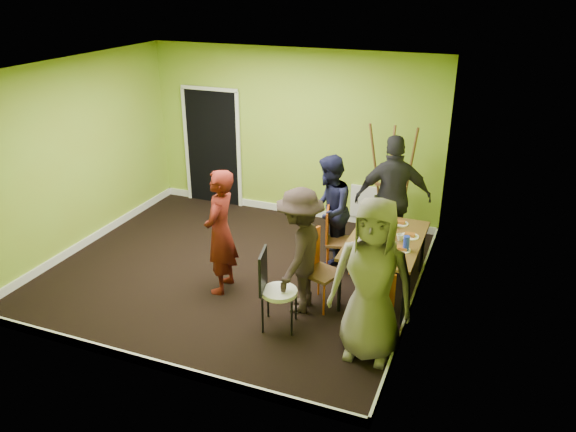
{
  "coord_description": "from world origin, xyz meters",
  "views": [
    {
      "loc": [
        3.25,
        -6.2,
        3.85
      ],
      "look_at": [
        0.81,
        0.0,
        0.96
      ],
      "focal_mm": 35.0,
      "sensor_mm": 36.0,
      "label": 1
    }
  ],
  "objects_px": {
    "person_left_near": "(300,251)",
    "person_standing": "(220,232)",
    "thermos": "(388,230)",
    "chair_left_near": "(317,264)",
    "person_front_end": "(372,280)",
    "person_left_far": "(329,210)",
    "orange_bottle": "(384,232)",
    "blue_bottle": "(406,244)",
    "dining_table": "(385,243)",
    "easel": "(391,183)",
    "chair_back_end": "(388,217)",
    "chair_bentwood": "(274,286)",
    "person_back_end": "(393,199)",
    "chair_left_far": "(334,236)",
    "chair_front_end": "(376,302)"
  },
  "relations": [
    {
      "from": "easel",
      "to": "person_left_near",
      "type": "relative_size",
      "value": 1.16
    },
    {
      "from": "dining_table",
      "to": "chair_left_near",
      "type": "distance_m",
      "value": 0.95
    },
    {
      "from": "person_left_near",
      "to": "person_standing",
      "type": "bearing_deg",
      "value": -95.16
    },
    {
      "from": "person_left_near",
      "to": "person_front_end",
      "type": "distance_m",
      "value": 1.18
    },
    {
      "from": "chair_left_far",
      "to": "orange_bottle",
      "type": "height_order",
      "value": "chair_left_far"
    },
    {
      "from": "chair_left_near",
      "to": "person_standing",
      "type": "relative_size",
      "value": 0.59
    },
    {
      "from": "dining_table",
      "to": "person_left_far",
      "type": "height_order",
      "value": "person_left_far"
    },
    {
      "from": "person_standing",
      "to": "person_left_far",
      "type": "height_order",
      "value": "person_standing"
    },
    {
      "from": "person_standing",
      "to": "person_left_far",
      "type": "distance_m",
      "value": 1.64
    },
    {
      "from": "thermos",
      "to": "blue_bottle",
      "type": "height_order",
      "value": "thermos"
    },
    {
      "from": "thermos",
      "to": "person_left_near",
      "type": "relative_size",
      "value": 0.14
    },
    {
      "from": "chair_back_end",
      "to": "chair_bentwood",
      "type": "height_order",
      "value": "chair_back_end"
    },
    {
      "from": "chair_left_near",
      "to": "chair_front_end",
      "type": "xyz_separation_m",
      "value": [
        0.89,
        -0.56,
        -0.01
      ]
    },
    {
      "from": "chair_left_near",
      "to": "blue_bottle",
      "type": "bearing_deg",
      "value": 128.27
    },
    {
      "from": "chair_front_end",
      "to": "chair_bentwood",
      "type": "bearing_deg",
      "value": 172.01
    },
    {
      "from": "dining_table",
      "to": "person_front_end",
      "type": "bearing_deg",
      "value": -83.77
    },
    {
      "from": "dining_table",
      "to": "person_left_far",
      "type": "xyz_separation_m",
      "value": [
        -0.93,
        0.53,
        0.1
      ]
    },
    {
      "from": "orange_bottle",
      "to": "blue_bottle",
      "type": "bearing_deg",
      "value": -45.63
    },
    {
      "from": "person_left_near",
      "to": "person_back_end",
      "type": "distance_m",
      "value": 1.94
    },
    {
      "from": "chair_back_end",
      "to": "chair_bentwood",
      "type": "relative_size",
      "value": 1.0
    },
    {
      "from": "thermos",
      "to": "person_left_far",
      "type": "bearing_deg",
      "value": 152.11
    },
    {
      "from": "person_standing",
      "to": "person_back_end",
      "type": "bearing_deg",
      "value": 127.03
    },
    {
      "from": "chair_left_near",
      "to": "thermos",
      "type": "height_order",
      "value": "same"
    },
    {
      "from": "chair_front_end",
      "to": "orange_bottle",
      "type": "xyz_separation_m",
      "value": [
        -0.21,
        1.27,
        0.25
      ]
    },
    {
      "from": "dining_table",
      "to": "chair_left_far",
      "type": "distance_m",
      "value": 0.88
    },
    {
      "from": "orange_bottle",
      "to": "person_left_near",
      "type": "relative_size",
      "value": 0.05
    },
    {
      "from": "person_standing",
      "to": "person_front_end",
      "type": "relative_size",
      "value": 0.9
    },
    {
      "from": "orange_bottle",
      "to": "person_left_near",
      "type": "bearing_deg",
      "value": -132.51
    },
    {
      "from": "chair_left_far",
      "to": "person_left_near",
      "type": "bearing_deg",
      "value": -18.52
    },
    {
      "from": "chair_back_end",
      "to": "blue_bottle",
      "type": "xyz_separation_m",
      "value": [
        0.45,
        -1.09,
        0.16
      ]
    },
    {
      "from": "blue_bottle",
      "to": "easel",
      "type": "bearing_deg",
      "value": 107.57
    },
    {
      "from": "chair_left_near",
      "to": "person_front_end",
      "type": "relative_size",
      "value": 0.53
    },
    {
      "from": "chair_left_far",
      "to": "orange_bottle",
      "type": "xyz_separation_m",
      "value": [
        0.74,
        -0.24,
        0.28
      ]
    },
    {
      "from": "dining_table",
      "to": "orange_bottle",
      "type": "xyz_separation_m",
      "value": [
        -0.04,
        0.11,
        0.09
      ]
    },
    {
      "from": "dining_table",
      "to": "chair_back_end",
      "type": "xyz_separation_m",
      "value": [
        -0.15,
        0.85,
        -0.01
      ]
    },
    {
      "from": "blue_bottle",
      "to": "person_back_end",
      "type": "bearing_deg",
      "value": 108.97
    },
    {
      "from": "chair_left_far",
      "to": "blue_bottle",
      "type": "distance_m",
      "value": 1.28
    },
    {
      "from": "orange_bottle",
      "to": "person_left_near",
      "type": "height_order",
      "value": "person_left_near"
    },
    {
      "from": "easel",
      "to": "blue_bottle",
      "type": "height_order",
      "value": "easel"
    },
    {
      "from": "person_back_end",
      "to": "easel",
      "type": "bearing_deg",
      "value": -94.56
    },
    {
      "from": "chair_back_end",
      "to": "thermos",
      "type": "relative_size",
      "value": 4.42
    },
    {
      "from": "chair_front_end",
      "to": "person_front_end",
      "type": "relative_size",
      "value": 0.52
    },
    {
      "from": "person_standing",
      "to": "person_back_end",
      "type": "height_order",
      "value": "person_back_end"
    },
    {
      "from": "chair_bentwood",
      "to": "person_left_far",
      "type": "height_order",
      "value": "person_left_far"
    },
    {
      "from": "orange_bottle",
      "to": "person_front_end",
      "type": "height_order",
      "value": "person_front_end"
    },
    {
      "from": "blue_bottle",
      "to": "person_front_end",
      "type": "bearing_deg",
      "value": -97.38
    },
    {
      "from": "chair_back_end",
      "to": "chair_front_end",
      "type": "distance_m",
      "value": 2.04
    },
    {
      "from": "person_standing",
      "to": "chair_bentwood",
      "type": "bearing_deg",
      "value": 54.96
    },
    {
      "from": "blue_bottle",
      "to": "person_left_near",
      "type": "height_order",
      "value": "person_left_near"
    },
    {
      "from": "blue_bottle",
      "to": "chair_back_end",
      "type": "bearing_deg",
      "value": 112.24
    }
  ]
}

